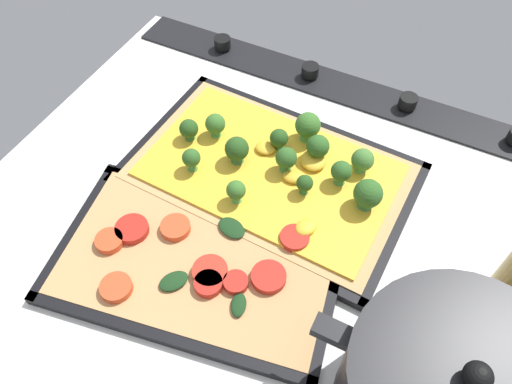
{
  "coord_description": "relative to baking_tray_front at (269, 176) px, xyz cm",
  "views": [
    {
      "loc": [
        -12.88,
        32.77,
        54.09
      ],
      "look_at": [
        4.3,
        -1.35,
        3.39
      ],
      "focal_mm": 34.86,
      "sensor_mm": 36.0,
      "label": 1
    }
  ],
  "objects": [
    {
      "name": "baking_tray_back",
      "position": [
        1.89,
        16.25,
        0.01
      ],
      "size": [
        37.47,
        26.83,
        1.3
      ],
      "color": "black",
      "rests_on": "ground_plane"
    },
    {
      "name": "ground_plane",
      "position": [
        -4.9,
        6.7,
        -1.87
      ],
      "size": [
        81.38,
        64.03,
        3.0
      ],
      "primitive_type": "cube",
      "color": "silver"
    },
    {
      "name": "veggie_pizza_back",
      "position": [
        1.89,
        16.29,
        0.78
      ],
      "size": [
        34.69,
        24.05,
        1.9
      ],
      "color": "tan",
      "rests_on": "baking_tray_back"
    },
    {
      "name": "stove_control_panel",
      "position": [
        -4.9,
        -21.81,
        0.18
      ],
      "size": [
        78.12,
        7.0,
        2.6
      ],
      "color": "black",
      "rests_on": "ground_plane"
    },
    {
      "name": "baking_tray_front",
      "position": [
        0.0,
        0.0,
        0.0
      ],
      "size": [
        39.34,
        26.25,
        1.3
      ],
      "color": "black",
      "rests_on": "ground_plane"
    },
    {
      "name": "broccoli_pizza",
      "position": [
        -0.67,
        -0.49,
        1.58
      ],
      "size": [
        36.83,
        23.75,
        5.91
      ],
      "color": "tan",
      "rests_on": "baking_tray_front"
    }
  ]
}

